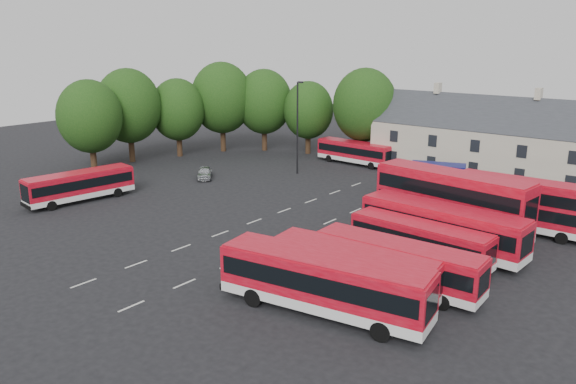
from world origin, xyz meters
name	(u,v)px	position (x,y,z in m)	size (l,w,h in m)	color
ground	(238,227)	(0.00, 0.00, 0.00)	(140.00, 140.00, 0.00)	black
lane_markings	(277,227)	(2.50, 2.00, 0.01)	(5.15, 33.80, 0.01)	beige
treeline	(225,106)	(-20.74, 19.36, 6.68)	(29.92, 32.59, 12.01)	black
terrace_houses	(532,148)	(14.00, 30.00, 3.86)	(35.70, 7.13, 10.06)	beige
bus_row_a	(324,280)	(14.11, -7.69, 2.06)	(12.41, 4.64, 3.43)	silver
bus_row_b	(356,265)	(14.00, -4.24, 1.78)	(10.67, 3.70, 2.96)	silver
bus_row_c	(398,261)	(15.70, -2.15, 1.79)	(10.65, 2.91, 2.98)	silver
bus_row_d	(420,239)	(14.84, 2.63, 1.69)	(10.03, 2.71, 2.81)	silver
bus_row_e	(442,225)	(15.17, 5.41, 2.04)	(12.15, 3.40, 3.40)	silver
bus_dd_south	(452,199)	(14.10, 9.39, 2.87)	(12.51, 4.08, 5.04)	silver
bus_dd_north	(523,202)	(18.23, 13.60, 2.43)	(10.46, 2.63, 4.27)	silver
bus_west	(80,184)	(-16.86, -3.88, 1.71)	(3.46, 10.25, 2.84)	silver
bus_north	(355,151)	(-5.52, 26.27, 1.67)	(9.91, 2.71, 2.78)	silver
box_truck	(428,177)	(7.52, 19.06, 1.78)	(7.58, 4.63, 3.17)	black
silver_car	(205,173)	(-14.43, 9.69, 0.65)	(1.55, 3.84, 1.31)	#B5B8BD
lamppost	(298,125)	(-7.90, 17.95, 5.55)	(0.71, 0.47, 10.41)	black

